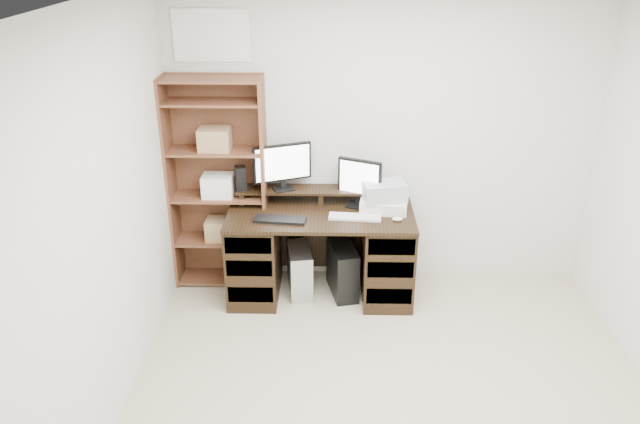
{
  "coord_description": "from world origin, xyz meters",
  "views": [
    {
      "loc": [
        -0.41,
        -2.91,
        2.84
      ],
      "look_at": [
        -0.5,
        1.43,
        0.85
      ],
      "focal_mm": 35.0,
      "sensor_mm": 36.0,
      "label": 1
    }
  ],
  "objects_px": {
    "monitor_wide": "(282,164)",
    "printer": "(384,204)",
    "desk": "(321,252)",
    "bookshelf": "(218,182)",
    "tower_silver": "(300,270)",
    "tower_black": "(343,270)",
    "monitor_small": "(360,181)"
  },
  "relations": [
    {
      "from": "desk",
      "to": "printer",
      "type": "height_order",
      "value": "printer"
    },
    {
      "from": "desk",
      "to": "tower_silver",
      "type": "relative_size",
      "value": 3.7
    },
    {
      "from": "printer",
      "to": "monitor_small",
      "type": "bearing_deg",
      "value": 167.44
    },
    {
      "from": "printer",
      "to": "monitor_wide",
      "type": "bearing_deg",
      "value": 177.6
    },
    {
      "from": "monitor_wide",
      "to": "printer",
      "type": "relative_size",
      "value": 1.24
    },
    {
      "from": "monitor_small",
      "to": "bookshelf",
      "type": "xyz_separation_m",
      "value": [
        -1.16,
        0.08,
        -0.05
      ]
    },
    {
      "from": "monitor_wide",
      "to": "desk",
      "type": "bearing_deg",
      "value": -53.47
    },
    {
      "from": "desk",
      "to": "bookshelf",
      "type": "relative_size",
      "value": 0.83
    },
    {
      "from": "monitor_small",
      "to": "monitor_wide",
      "type": "bearing_deg",
      "value": -162.09
    },
    {
      "from": "monitor_wide",
      "to": "monitor_small",
      "type": "height_order",
      "value": "monitor_wide"
    },
    {
      "from": "tower_silver",
      "to": "bookshelf",
      "type": "xyz_separation_m",
      "value": [
        -0.67,
        0.2,
        0.71
      ]
    },
    {
      "from": "printer",
      "to": "tower_black",
      "type": "height_order",
      "value": "printer"
    },
    {
      "from": "tower_black",
      "to": "bookshelf",
      "type": "xyz_separation_m",
      "value": [
        -1.04,
        0.21,
        0.7
      ]
    },
    {
      "from": "monitor_wide",
      "to": "tower_silver",
      "type": "distance_m",
      "value": 0.91
    },
    {
      "from": "printer",
      "to": "tower_silver",
      "type": "bearing_deg",
      "value": -169.29
    },
    {
      "from": "tower_black",
      "to": "bookshelf",
      "type": "bearing_deg",
      "value": 156.02
    },
    {
      "from": "bookshelf",
      "to": "monitor_small",
      "type": "bearing_deg",
      "value": -3.98
    },
    {
      "from": "printer",
      "to": "tower_black",
      "type": "relative_size",
      "value": 0.8
    },
    {
      "from": "monitor_small",
      "to": "printer",
      "type": "bearing_deg",
      "value": 4.4
    },
    {
      "from": "monitor_wide",
      "to": "tower_black",
      "type": "relative_size",
      "value": 1.0
    },
    {
      "from": "printer",
      "to": "tower_silver",
      "type": "distance_m",
      "value": 0.91
    },
    {
      "from": "monitor_small",
      "to": "printer",
      "type": "relative_size",
      "value": 1.08
    },
    {
      "from": "bookshelf",
      "to": "tower_black",
      "type": "bearing_deg",
      "value": -11.27
    },
    {
      "from": "tower_silver",
      "to": "bookshelf",
      "type": "bearing_deg",
      "value": 154.64
    },
    {
      "from": "monitor_small",
      "to": "desk",
      "type": "bearing_deg",
      "value": -133.49
    },
    {
      "from": "monitor_wide",
      "to": "monitor_small",
      "type": "distance_m",
      "value": 0.64
    },
    {
      "from": "monitor_wide",
      "to": "printer",
      "type": "height_order",
      "value": "monitor_wide"
    },
    {
      "from": "printer",
      "to": "bookshelf",
      "type": "height_order",
      "value": "bookshelf"
    },
    {
      "from": "bookshelf",
      "to": "desk",
      "type": "bearing_deg",
      "value": -14.06
    },
    {
      "from": "tower_silver",
      "to": "tower_black",
      "type": "relative_size",
      "value": 0.88
    },
    {
      "from": "desk",
      "to": "monitor_wide",
      "type": "relative_size",
      "value": 3.24
    },
    {
      "from": "monitor_wide",
      "to": "tower_black",
      "type": "bearing_deg",
      "value": -42.34
    }
  ]
}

